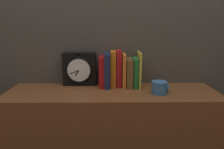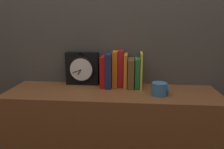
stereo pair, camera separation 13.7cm
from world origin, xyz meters
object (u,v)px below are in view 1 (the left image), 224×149
object	(u,v)px
book_slot3_red	(119,68)
book_slot7_yellow	(139,70)
book_slot4_orange	(124,70)
book_slot5_brown	(129,73)
clock	(79,69)
mug	(160,88)
book_slot6_green	(135,72)
book_slot1_navy	(107,70)
book_slot2_orange	(113,69)
book_slot0_red	(102,72)

from	to	relation	value
book_slot3_red	book_slot7_yellow	world-z (taller)	book_slot3_red
book_slot4_orange	book_slot5_brown	bearing A→B (deg)	-7.62
book_slot5_brown	book_slot7_yellow	world-z (taller)	book_slot7_yellow
clock	book_slot5_brown	world-z (taller)	clock
book_slot5_brown	mug	size ratio (longest dim) A/B	1.94
clock	book_slot3_red	world-z (taller)	book_slot3_red
book_slot6_green	mug	distance (m)	0.22
book_slot5_brown	book_slot3_red	bearing A→B (deg)	162.88
book_slot5_brown	mug	distance (m)	0.24
book_slot3_red	book_slot1_navy	bearing A→B (deg)	-163.96
book_slot2_orange	mug	world-z (taller)	book_slot2_orange
book_slot1_navy	book_slot2_orange	distance (m)	0.05
book_slot0_red	book_slot4_orange	size ratio (longest dim) A/B	0.92
book_slot3_red	book_slot6_green	size ratio (longest dim) A/B	1.26
book_slot7_yellow	book_slot6_green	bearing A→B (deg)	161.92
clock	book_slot7_yellow	xyz separation A→B (m)	(0.41, -0.04, 0.00)
clock	book_slot3_red	bearing A→B (deg)	-3.79
book_slot0_red	book_slot3_red	world-z (taller)	book_slot3_red
clock	book_slot1_navy	xyz separation A→B (m)	(0.20, -0.04, 0.00)
book_slot0_red	book_slot7_yellow	distance (m)	0.25
book_slot2_orange	book_slot5_brown	size ratio (longest dim) A/B	1.24
book_slot1_navy	book_slot6_green	world-z (taller)	book_slot1_navy
book_slot3_red	clock	bearing A→B (deg)	176.21
clock	book_slot0_red	bearing A→B (deg)	-12.63
book_slot5_brown	book_slot6_green	distance (m)	0.04
book_slot1_navy	book_slot4_orange	distance (m)	0.11
book_slot0_red	book_slot5_brown	bearing A→B (deg)	-1.33
book_slot2_orange	book_slot7_yellow	bearing A→B (deg)	-6.98
clock	book_slot4_orange	world-z (taller)	clock
book_slot2_orange	book_slot3_red	size ratio (longest dim) A/B	0.98
clock	book_slot0_red	size ratio (longest dim) A/B	1.14
book_slot2_orange	book_slot6_green	distance (m)	0.15
book_slot4_orange	book_slot5_brown	size ratio (longest dim) A/B	1.16
clock	book_slot0_red	xyz separation A→B (m)	(0.16, -0.04, -0.01)
book_slot4_orange	book_slot6_green	xyz separation A→B (m)	(0.08, 0.00, -0.01)
book_slot2_orange	book_slot6_green	xyz separation A→B (m)	(0.15, -0.01, -0.02)
book_slot7_yellow	book_slot4_orange	bearing A→B (deg)	176.66
mug	book_slot1_navy	bearing A→B (deg)	154.10
book_slot1_navy	mug	world-z (taller)	book_slot1_navy
book_slot0_red	book_slot5_brown	size ratio (longest dim) A/B	1.07
clock	book_slot2_orange	bearing A→B (deg)	-4.70
book_slot2_orange	book_slot3_red	xyz separation A→B (m)	(0.04, 0.00, 0.00)
clock	book_slot6_green	bearing A→B (deg)	-4.86
book_slot0_red	book_slot7_yellow	world-z (taller)	book_slot7_yellow
book_slot5_brown	book_slot7_yellow	size ratio (longest dim) A/B	0.82
book_slot1_navy	book_slot3_red	distance (m)	0.08
book_slot0_red	book_slot4_orange	xyz separation A→B (m)	(0.15, 0.00, 0.01)
book_slot0_red	book_slot7_yellow	size ratio (longest dim) A/B	0.88
clock	book_slot1_navy	distance (m)	0.20
clock	book_slot1_navy	bearing A→B (deg)	-11.85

